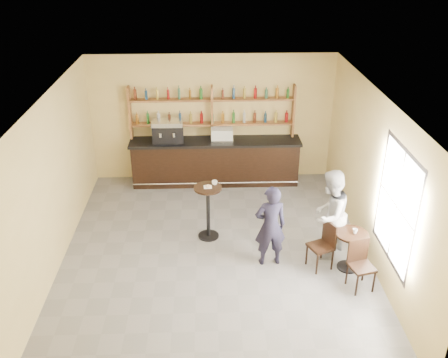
{
  "coord_description": "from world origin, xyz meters",
  "views": [
    {
      "loc": [
        -0.12,
        -8.27,
        5.79
      ],
      "look_at": [
        0.2,
        0.8,
        1.25
      ],
      "focal_mm": 40.0,
      "sensor_mm": 36.0,
      "label": 1
    }
  ],
  "objects_px": {
    "bar_counter": "(215,161)",
    "man_main": "(270,226)",
    "espresso_machine": "(168,131)",
    "cafe_table": "(350,251)",
    "pastry_case": "(222,134)",
    "chair_south": "(362,267)",
    "pedestal_table": "(208,212)",
    "chair_west": "(321,246)",
    "patron_second": "(329,215)"
  },
  "relations": [
    {
      "from": "espresso_machine",
      "to": "pastry_case",
      "type": "xyz_separation_m",
      "value": [
        1.32,
        0.0,
        -0.1
      ]
    },
    {
      "from": "espresso_machine",
      "to": "pastry_case",
      "type": "bearing_deg",
      "value": -3.2
    },
    {
      "from": "bar_counter",
      "to": "man_main",
      "type": "relative_size",
      "value": 2.56
    },
    {
      "from": "espresso_machine",
      "to": "cafe_table",
      "type": "relative_size",
      "value": 0.96
    },
    {
      "from": "chair_south",
      "to": "patron_second",
      "type": "xyz_separation_m",
      "value": [
        -0.38,
        1.06,
        0.45
      ]
    },
    {
      "from": "espresso_machine",
      "to": "chair_south",
      "type": "relative_size",
      "value": 0.81
    },
    {
      "from": "pastry_case",
      "to": "chair_west",
      "type": "height_order",
      "value": "pastry_case"
    },
    {
      "from": "bar_counter",
      "to": "cafe_table",
      "type": "bearing_deg",
      "value": -56.69
    },
    {
      "from": "chair_south",
      "to": "bar_counter",
      "type": "bearing_deg",
      "value": 104.84
    },
    {
      "from": "patron_second",
      "to": "chair_south",
      "type": "bearing_deg",
      "value": 58.26
    },
    {
      "from": "pedestal_table",
      "to": "cafe_table",
      "type": "relative_size",
      "value": 1.5
    },
    {
      "from": "pedestal_table",
      "to": "patron_second",
      "type": "distance_m",
      "value": 2.45
    },
    {
      "from": "pedestal_table",
      "to": "chair_west",
      "type": "bearing_deg",
      "value": -28.39
    },
    {
      "from": "bar_counter",
      "to": "chair_south",
      "type": "bearing_deg",
      "value": -59.98
    },
    {
      "from": "pedestal_table",
      "to": "man_main",
      "type": "relative_size",
      "value": 0.71
    },
    {
      "from": "bar_counter",
      "to": "pedestal_table",
      "type": "height_order",
      "value": "pedestal_table"
    },
    {
      "from": "pedestal_table",
      "to": "man_main",
      "type": "bearing_deg",
      "value": -39.57
    },
    {
      "from": "chair_west",
      "to": "chair_south",
      "type": "distance_m",
      "value": 0.88
    },
    {
      "from": "pedestal_table",
      "to": "patron_second",
      "type": "bearing_deg",
      "value": -17.4
    },
    {
      "from": "man_main",
      "to": "chair_south",
      "type": "height_order",
      "value": "man_main"
    },
    {
      "from": "man_main",
      "to": "chair_south",
      "type": "distance_m",
      "value": 1.79
    },
    {
      "from": "pastry_case",
      "to": "cafe_table",
      "type": "distance_m",
      "value": 4.47
    },
    {
      "from": "pastry_case",
      "to": "chair_south",
      "type": "height_order",
      "value": "pastry_case"
    },
    {
      "from": "pedestal_table",
      "to": "chair_south",
      "type": "height_order",
      "value": "pedestal_table"
    },
    {
      "from": "bar_counter",
      "to": "chair_west",
      "type": "distance_m",
      "value": 4.15
    },
    {
      "from": "pastry_case",
      "to": "chair_south",
      "type": "xyz_separation_m",
      "value": [
        2.34,
        -4.33,
        -0.84
      ]
    },
    {
      "from": "espresso_machine",
      "to": "pastry_case",
      "type": "distance_m",
      "value": 1.32
    },
    {
      "from": "patron_second",
      "to": "bar_counter",
      "type": "bearing_deg",
      "value": -108.66
    },
    {
      "from": "pastry_case",
      "to": "bar_counter",
      "type": "bearing_deg",
      "value": 177.35
    },
    {
      "from": "cafe_table",
      "to": "chair_west",
      "type": "distance_m",
      "value": 0.56
    },
    {
      "from": "chair_west",
      "to": "cafe_table",
      "type": "bearing_deg",
      "value": 61.72
    },
    {
      "from": "patron_second",
      "to": "pastry_case",
      "type": "bearing_deg",
      "value": -110.71
    },
    {
      "from": "pedestal_table",
      "to": "cafe_table",
      "type": "height_order",
      "value": "pedestal_table"
    },
    {
      "from": "cafe_table",
      "to": "patron_second",
      "type": "distance_m",
      "value": 0.77
    },
    {
      "from": "cafe_table",
      "to": "patron_second",
      "type": "xyz_separation_m",
      "value": [
        -0.33,
        0.46,
        0.52
      ]
    },
    {
      "from": "espresso_machine",
      "to": "cafe_table",
      "type": "xyz_separation_m",
      "value": [
        3.61,
        -3.73,
        -1.02
      ]
    },
    {
      "from": "cafe_table",
      "to": "patron_second",
      "type": "relative_size",
      "value": 0.43
    },
    {
      "from": "pedestal_table",
      "to": "pastry_case",
      "type": "bearing_deg",
      "value": 81.85
    },
    {
      "from": "cafe_table",
      "to": "chair_west",
      "type": "bearing_deg",
      "value": 174.81
    },
    {
      "from": "chair_south",
      "to": "patron_second",
      "type": "relative_size",
      "value": 0.51
    },
    {
      "from": "bar_counter",
      "to": "pastry_case",
      "type": "height_order",
      "value": "pastry_case"
    },
    {
      "from": "bar_counter",
      "to": "man_main",
      "type": "height_order",
      "value": "man_main"
    },
    {
      "from": "man_main",
      "to": "chair_west",
      "type": "distance_m",
      "value": 1.02
    },
    {
      "from": "espresso_machine",
      "to": "pedestal_table",
      "type": "height_order",
      "value": "espresso_machine"
    },
    {
      "from": "pastry_case",
      "to": "man_main",
      "type": "height_order",
      "value": "man_main"
    },
    {
      "from": "pastry_case",
      "to": "chair_south",
      "type": "relative_size",
      "value": 0.58
    },
    {
      "from": "pastry_case",
      "to": "chair_west",
      "type": "relative_size",
      "value": 0.58
    },
    {
      "from": "pastry_case",
      "to": "pedestal_table",
      "type": "relative_size",
      "value": 0.46
    },
    {
      "from": "man_main",
      "to": "chair_south",
      "type": "relative_size",
      "value": 1.77
    },
    {
      "from": "espresso_machine",
      "to": "cafe_table",
      "type": "distance_m",
      "value": 5.29
    }
  ]
}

